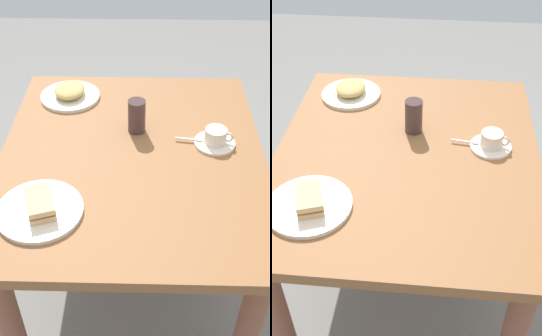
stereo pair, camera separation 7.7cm
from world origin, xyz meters
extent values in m
plane|color=slate|center=(0.00, 0.00, 0.00)|extent=(6.00, 6.00, 0.00)
cube|color=brown|center=(0.00, 0.00, 0.68)|extent=(1.08, 0.91, 0.04)
cylinder|color=brown|center=(-0.46, -0.38, 0.33)|extent=(0.08, 0.08, 0.66)
cylinder|color=brown|center=(0.46, -0.38, 0.33)|extent=(0.08, 0.08, 0.66)
cylinder|color=brown|center=(-0.46, 0.38, 0.33)|extent=(0.08, 0.08, 0.66)
cylinder|color=brown|center=(0.46, 0.38, 0.33)|extent=(0.08, 0.08, 0.66)
cylinder|color=beige|center=(-0.29, 0.27, 0.71)|extent=(0.26, 0.26, 0.01)
cube|color=#E4AE76|center=(-0.29, 0.26, 0.72)|extent=(0.15, 0.11, 0.02)
cube|color=#916038|center=(-0.29, 0.26, 0.74)|extent=(0.13, 0.10, 0.01)
cube|color=#DDAF77|center=(-0.29, 0.26, 0.75)|extent=(0.15, 0.11, 0.02)
cylinder|color=beige|center=(0.06, -0.29, 0.71)|extent=(0.15, 0.15, 0.01)
cylinder|color=beige|center=(0.06, -0.29, 0.74)|extent=(0.08, 0.08, 0.05)
cylinder|color=#AC8053|center=(0.06, -0.29, 0.76)|extent=(0.07, 0.07, 0.01)
torus|color=beige|center=(0.05, -0.33, 0.74)|extent=(0.02, 0.04, 0.04)
cube|color=silver|center=(0.07, -0.19, 0.71)|extent=(0.02, 0.08, 0.00)
ellipsoid|color=silver|center=(0.06, -0.24, 0.71)|extent=(0.02, 0.03, 0.01)
cylinder|color=beige|center=(0.36, 0.26, 0.71)|extent=(0.24, 0.24, 0.01)
ellipsoid|color=tan|center=(0.36, 0.26, 0.74)|extent=(0.14, 0.12, 0.04)
cylinder|color=#43302F|center=(0.13, -0.01, 0.76)|extent=(0.06, 0.06, 0.13)
camera|label=1|loc=(-1.20, -0.04, 1.64)|focal=47.15mm
camera|label=2|loc=(-1.20, -0.12, 1.64)|focal=47.15mm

